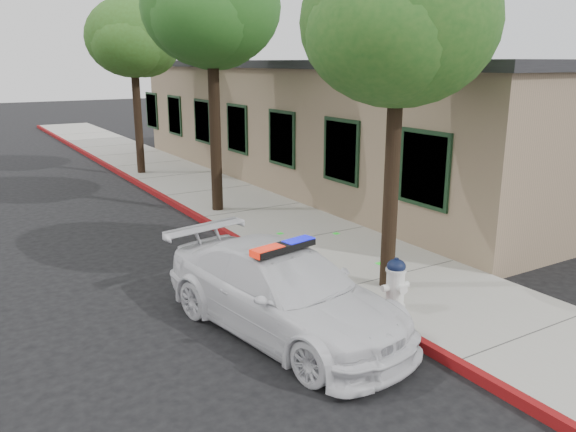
% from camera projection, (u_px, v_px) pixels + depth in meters
% --- Properties ---
extents(ground, '(120.00, 120.00, 0.00)m').
position_uv_depth(ground, '(330.00, 299.00, 10.51)').
color(ground, black).
rests_on(ground, ground).
extents(sidewalk, '(3.20, 60.00, 0.15)m').
position_uv_depth(sidewalk, '(311.00, 239.00, 13.77)').
color(sidewalk, '#9A988C').
rests_on(sidewalk, ground).
extents(red_curb, '(0.14, 60.00, 0.16)m').
position_uv_depth(red_curb, '(255.00, 250.00, 12.99)').
color(red_curb, maroon).
rests_on(red_curb, ground).
extents(clapboard_building, '(7.30, 20.89, 4.24)m').
position_uv_depth(clapboard_building, '(337.00, 121.00, 20.74)').
color(clapboard_building, '#8A725A').
rests_on(clapboard_building, ground).
extents(police_car, '(2.71, 4.94, 1.48)m').
position_uv_depth(police_car, '(283.00, 291.00, 9.08)').
color(police_car, white).
rests_on(police_car, ground).
extents(fire_hydrant, '(0.52, 0.45, 0.90)m').
position_uv_depth(fire_hydrant, '(396.00, 283.00, 9.62)').
color(fire_hydrant, white).
rests_on(fire_hydrant, sidewalk).
extents(street_tree_near, '(3.59, 3.33, 6.09)m').
position_uv_depth(street_tree_near, '(400.00, 31.00, 9.55)').
color(street_tree_near, black).
rests_on(street_tree_near, sidewalk).
extents(street_tree_mid, '(3.64, 3.79, 6.95)m').
position_uv_depth(street_tree_mid, '(211.00, 14.00, 14.93)').
color(street_tree_mid, black).
rests_on(street_tree_mid, sidewalk).
extents(street_tree_far, '(3.43, 3.40, 6.30)m').
position_uv_depth(street_tree_far, '(134.00, 41.00, 20.46)').
color(street_tree_far, black).
rests_on(street_tree_far, sidewalk).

